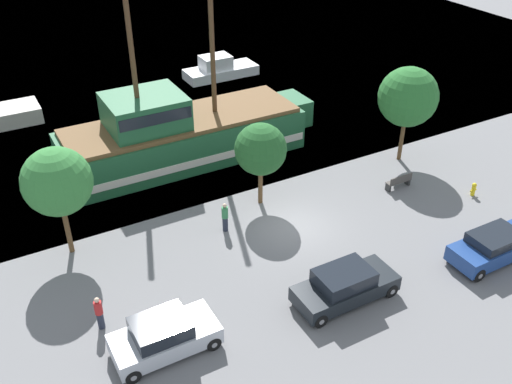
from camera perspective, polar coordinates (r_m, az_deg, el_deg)
ground_plane at (r=28.83m, az=3.69°, el=-3.36°), size 160.00×160.00×0.00m
water_surface at (r=66.97m, az=-17.62°, el=16.43°), size 80.00×80.00×0.00m
pirate_ship at (r=34.16m, az=-7.56°, el=5.75°), size 15.59×4.64×11.52m
moored_boat_dockside at (r=46.88m, az=-3.68°, el=12.17°), size 5.86×2.23×1.78m
parked_car_curb_front at (r=28.44m, az=22.78°, el=-4.98°), size 4.53×1.82×1.46m
parked_car_curb_mid at (r=22.38m, az=-9.17°, el=-14.04°), size 4.03×1.94×1.53m
parked_car_curb_rear at (r=24.42m, az=8.88°, el=-9.21°), size 4.50×1.89×1.55m
fire_hydrant at (r=33.07m, az=20.93°, el=0.31°), size 0.42×0.25×0.76m
bench_promenade_east at (r=32.48m, az=14.13°, el=1.03°), size 1.51×0.45×0.85m
pedestrian_walking_near at (r=23.73m, az=-15.41°, el=-11.58°), size 0.32×0.32×1.56m
pedestrian_walking_far at (r=28.02m, az=-3.12°, el=-2.52°), size 0.32×0.32×1.58m
tree_row_east at (r=26.40m, az=-19.27°, el=0.97°), size 3.11×3.11×5.41m
tree_row_mideast at (r=28.88m, az=0.46°, el=4.28°), size 2.69×2.69×4.56m
tree_row_midwest at (r=33.95m, az=14.97°, el=9.17°), size 3.43×3.43×5.75m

